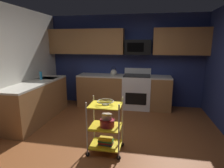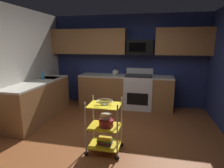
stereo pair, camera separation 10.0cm
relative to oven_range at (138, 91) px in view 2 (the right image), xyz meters
name	(u,v)px [view 2 (the right image)]	position (x,y,z in m)	size (l,w,h in m)	color
floor	(108,144)	(-0.37, -2.10, -0.50)	(4.40, 4.80, 0.04)	brown
wall_back	(127,61)	(-0.37, 0.33, 0.82)	(4.52, 0.06, 2.60)	navy
counter_run	(91,95)	(-1.21, -0.58, -0.01)	(3.50, 2.62, 0.92)	#9E6B3D
oven_range	(138,91)	(0.00, 0.00, 0.00)	(0.76, 0.65, 1.10)	white
upper_cabinets	(124,42)	(-0.45, 0.13, 1.37)	(4.40, 0.33, 0.70)	#9E6B3D
microwave	(140,47)	(0.00, 0.10, 1.22)	(0.70, 0.39, 0.40)	black
rolling_cart	(104,126)	(-0.37, -2.36, -0.03)	(0.58, 0.43, 0.91)	silver
fruit_bowl	(104,102)	(-0.37, -2.36, 0.40)	(0.27, 0.27, 0.07)	silver
mixing_bowl_large	(106,123)	(-0.35, -2.36, 0.04)	(0.25, 0.25, 0.11)	maroon
mixing_bowl_small	(106,116)	(-0.36, -2.33, 0.14)	(0.18, 0.18, 0.08)	silver
book_stack	(105,141)	(-0.37, -2.36, -0.29)	(0.25, 0.16, 0.11)	#1E4C8C
kettle	(116,72)	(-0.66, 0.00, 0.52)	(0.21, 0.18, 0.26)	beige
dish_soap_bottle	(43,75)	(-2.32, -0.99, 0.54)	(0.06, 0.06, 0.20)	#2D8CBF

